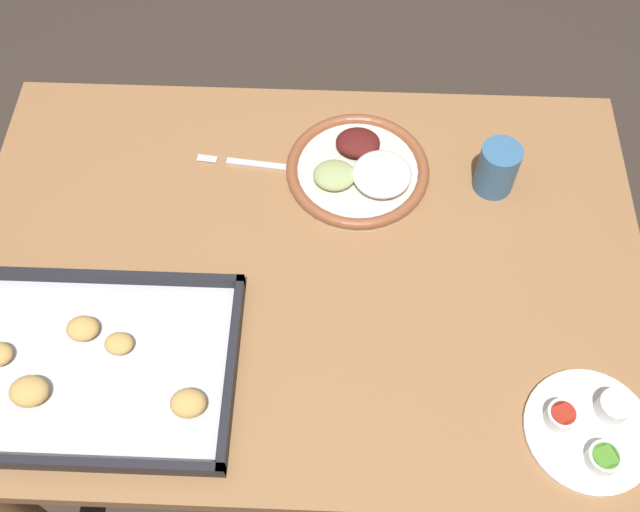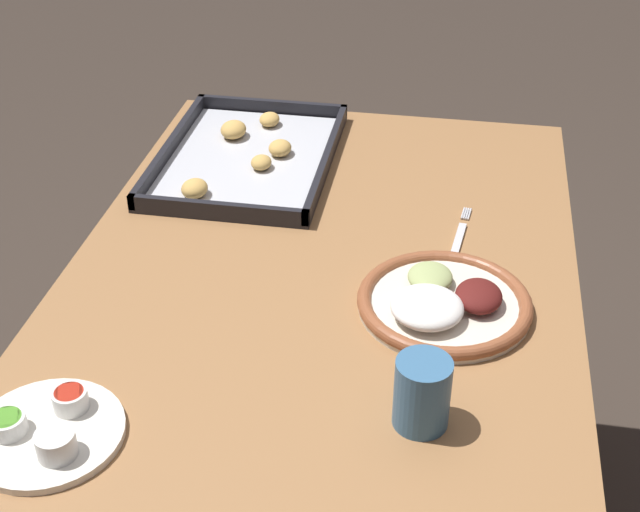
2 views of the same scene
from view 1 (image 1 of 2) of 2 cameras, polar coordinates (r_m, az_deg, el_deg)
ground_plane at (r=1.89m, az=-0.76°, el=-12.52°), size 8.00×8.00×0.00m
dining_table at (r=1.31m, az=-1.08°, el=-3.55°), size 1.10×0.76×0.76m
dinner_plate at (r=1.29m, az=3.05°, el=6.62°), size 0.25×0.25×0.05m
fork at (r=1.31m, az=-4.66°, el=6.96°), size 0.20×0.03×0.00m
saucer_plate at (r=1.14m, az=19.94°, el=-12.25°), size 0.18×0.18×0.04m
baking_tray at (r=1.15m, az=-17.00°, el=-8.11°), size 0.42×0.30×0.04m
drinking_cup at (r=1.28m, az=13.35°, el=6.52°), size 0.07×0.07×0.09m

